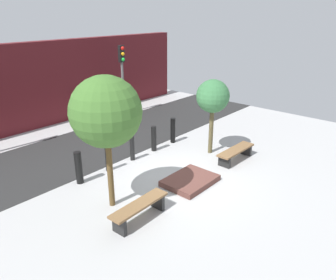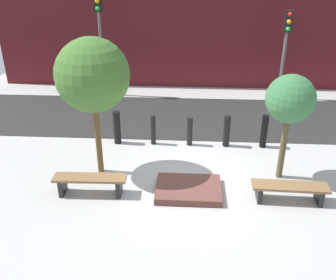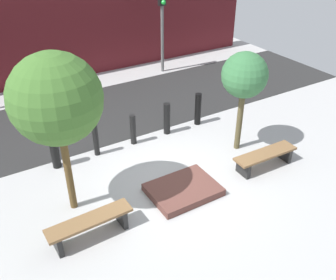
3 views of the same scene
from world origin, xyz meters
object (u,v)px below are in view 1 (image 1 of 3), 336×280
(tree_behind_left_bench, at_px, (106,112))
(bollard_right, at_px, (154,139))
(bollard_left, at_px, (107,158))
(bollard_far_right, at_px, (173,130))
(bollard_far_left, at_px, (79,168))
(traffic_light_mid_west, at_px, (122,67))
(bollard_center, at_px, (132,148))
(planter_bed, at_px, (190,181))
(bench_left, at_px, (139,208))
(bench_right, at_px, (236,152))
(tree_behind_right_bench, at_px, (213,97))

(tree_behind_left_bench, distance_m, bollard_right, 4.33)
(bollard_left, height_order, bollard_far_right, bollard_far_right)
(bollard_far_left, distance_m, traffic_light_mid_west, 7.35)
(bollard_left, xyz_separation_m, bollard_center, (1.08, 0.00, -0.02))
(bollard_far_left, bearing_deg, bollard_far_right, 0.00)
(bollard_far_left, bearing_deg, traffic_light_mid_west, 37.37)
(planter_bed, bearing_deg, bench_left, -175.05)
(bench_right, distance_m, planter_bed, 2.33)
(bench_left, xyz_separation_m, bench_right, (4.62, 0.00, -0.03))
(planter_bed, height_order, tree_behind_right_bench, tree_behind_right_bench)
(bollard_far_left, distance_m, bollard_center, 2.17)
(planter_bed, relative_size, bollard_center, 1.77)
(tree_behind_right_bench, xyz_separation_m, bollard_left, (-3.39, 1.67, -1.63))
(bench_left, bearing_deg, traffic_light_mid_west, 48.91)
(bench_right, height_order, bollard_right, bollard_right)
(bollard_right, relative_size, traffic_light_mid_west, 0.28)
(planter_bed, xyz_separation_m, tree_behind_right_bench, (2.31, 0.85, 1.99))
(tree_behind_left_bench, distance_m, bollard_far_right, 5.21)
(bollard_far_left, relative_size, bollard_center, 1.16)
(bollard_center, bearing_deg, bench_left, -130.28)
(traffic_light_mid_west, bearing_deg, tree_behind_right_bench, -101.17)
(planter_bed, relative_size, tree_behind_right_bench, 0.58)
(bench_left, xyz_separation_m, bollard_center, (2.31, 2.72, 0.10))
(bench_right, xyz_separation_m, bollard_center, (-2.31, 2.72, 0.13))
(tree_behind_left_bench, relative_size, bollard_far_left, 3.45)
(planter_bed, height_order, bollard_far_left, bollard_far_left)
(bollard_left, bearing_deg, bollard_right, 0.00)
(tree_behind_left_bench, distance_m, traffic_light_mid_west, 8.34)
(traffic_light_mid_west, bearing_deg, bollard_left, -136.63)
(planter_bed, relative_size, bollard_left, 1.70)
(tree_behind_left_bench, xyz_separation_m, bollard_center, (2.31, 1.67, -2.15))
(tree_behind_left_bench, bearing_deg, bollard_right, 26.22)
(bench_left, relative_size, bollard_center, 1.97)
(bollard_right, bearing_deg, traffic_light_mid_west, 60.87)
(bench_right, distance_m, traffic_light_mid_west, 7.42)
(tree_behind_right_bench, bearing_deg, tree_behind_left_bench, 180.00)
(bollard_left, height_order, bollard_right, bollard_right)
(planter_bed, height_order, traffic_light_mid_west, traffic_light_mid_west)
(tree_behind_right_bench, bearing_deg, traffic_light_mid_west, 78.83)
(tree_behind_left_bench, height_order, bollard_center, tree_behind_left_bench)
(bench_left, distance_m, tree_behind_right_bench, 5.04)
(bollard_left, xyz_separation_m, bollard_far_right, (3.25, 0.00, 0.04))
(tree_behind_right_bench, distance_m, bollard_center, 3.29)
(planter_bed, bearing_deg, traffic_light_mid_west, 62.97)
(bench_left, xyz_separation_m, bollard_right, (3.39, 2.72, 0.14))
(bench_right, distance_m, bollard_far_left, 5.24)
(bollard_left, relative_size, traffic_light_mid_west, 0.27)
(planter_bed, relative_size, bollard_far_right, 1.56)
(planter_bed, bearing_deg, tree_behind_right_bench, 20.28)
(tree_behind_right_bench, height_order, bollard_far_left, tree_behind_right_bench)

